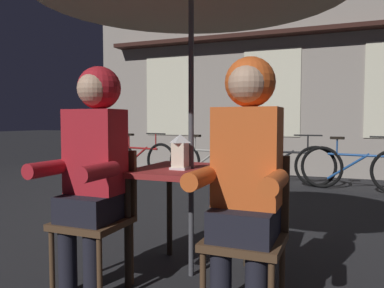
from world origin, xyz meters
The scene contains 12 objects.
ground_plane centered at (0.00, 0.00, 0.00)m, with size 60.00×60.00×0.00m, color #232326.
cafe_table centered at (0.00, 0.00, 0.64)m, with size 0.72×0.72×0.74m.
lantern centered at (-0.05, -0.08, 0.86)m, with size 0.11×0.11×0.23m.
chair_left centered at (-0.48, -0.37, 0.49)m, with size 0.40×0.40×0.87m.
chair_right centered at (0.48, -0.37, 0.49)m, with size 0.40×0.40×0.87m.
person_left_hooded centered at (-0.48, -0.43, 0.85)m, with size 0.45×0.56×1.40m.
person_right_hooded centered at (0.48, -0.43, 0.85)m, with size 0.45×0.56×1.40m.
shopfront_building centered at (0.74, 5.40, 3.09)m, with size 10.00×0.93×6.20m.
bicycle_nearest centered at (-2.57, 3.81, 0.35)m, with size 1.65×0.44×0.84m.
bicycle_second centered at (-1.19, 3.75, 0.35)m, with size 1.66×0.39×0.84m.
bicycle_third centered at (0.04, 3.95, 0.35)m, with size 1.68×0.08×0.84m.
bicycle_fourth centered at (1.14, 3.78, 0.35)m, with size 1.66×0.38×0.84m.
Camera 1 is at (0.94, -2.33, 1.06)m, focal length 35.19 mm.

